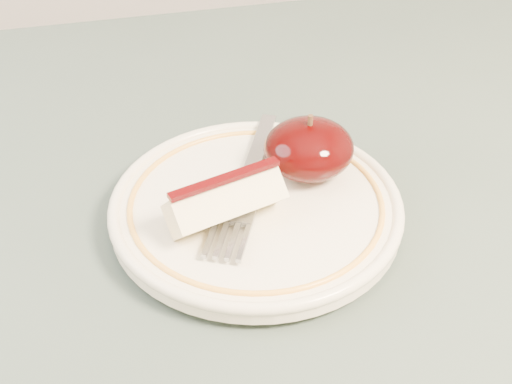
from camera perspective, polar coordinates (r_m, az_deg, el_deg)
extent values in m
cylinder|color=brown|center=(1.16, 16.80, -3.43)|extent=(0.05, 0.05, 0.71)
cube|color=#404E46|center=(0.51, 4.67, -8.42)|extent=(0.90, 0.90, 0.04)
cylinder|color=beige|center=(0.53, 0.00, -2.12)|extent=(0.12, 0.12, 0.01)
cylinder|color=beige|center=(0.53, 0.00, -1.37)|extent=(0.21, 0.21, 0.01)
torus|color=beige|center=(0.52, 0.00, -0.95)|extent=(0.22, 0.22, 0.01)
torus|color=gold|center=(0.52, 0.00, -0.83)|extent=(0.19, 0.19, 0.00)
ellipsoid|color=black|center=(0.54, 4.24, 3.49)|extent=(0.07, 0.07, 0.04)
cylinder|color=#472D19|center=(0.53, 4.36, 5.62)|extent=(0.00, 0.00, 0.01)
cube|color=beige|center=(0.49, -2.45, -0.78)|extent=(0.09, 0.06, 0.04)
cube|color=#360103|center=(0.48, -2.51, 1.06)|extent=(0.08, 0.03, 0.00)
cube|color=gray|center=(0.57, 0.23, 3.57)|extent=(0.05, 0.09, 0.00)
cube|color=gray|center=(0.52, -1.01, -0.05)|extent=(0.02, 0.03, 0.00)
cube|color=gray|center=(0.50, -1.59, -1.75)|extent=(0.03, 0.03, 0.00)
cube|color=gray|center=(0.48, -0.96, -4.07)|extent=(0.02, 0.04, 0.00)
cube|color=gray|center=(0.48, -1.87, -3.94)|extent=(0.02, 0.04, 0.00)
cube|color=gray|center=(0.48, -2.77, -3.82)|extent=(0.02, 0.04, 0.00)
cube|color=gray|center=(0.49, -3.66, -3.70)|extent=(0.02, 0.04, 0.00)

